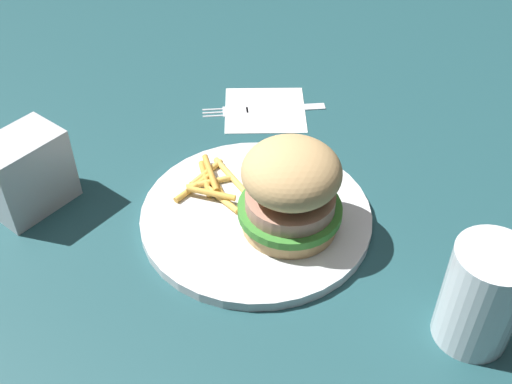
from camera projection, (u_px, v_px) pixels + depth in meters
The scene contains 8 objects.
ground_plane at pixel (247, 207), 0.72m from camera, with size 1.60×1.60×0.00m, color #1E474C.
plate at pixel (256, 216), 0.70m from camera, with size 0.26×0.26×0.01m, color silver.
sandwich at pixel (291, 189), 0.65m from camera, with size 0.11×0.11×0.10m.
fries_pile at pixel (212, 182), 0.73m from camera, with size 0.08×0.09×0.01m.
napkin at pixel (265, 110), 0.87m from camera, with size 0.11×0.11×0.00m, color white.
fork at pixel (264, 108), 0.86m from camera, with size 0.17×0.07×0.00m.
drink_glass at pixel (480, 300), 0.56m from camera, with size 0.07×0.07×0.11m.
napkin_dispenser at pixel (26, 173), 0.70m from camera, with size 0.09×0.06×0.09m, color #B7BABF.
Camera 1 is at (-0.14, 0.51, 0.49)m, focal length 43.93 mm.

